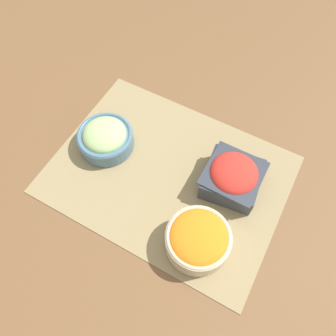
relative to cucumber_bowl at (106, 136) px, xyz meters
name	(u,v)px	position (x,y,z in m)	size (l,w,h in m)	color
ground_plane	(168,174)	(0.18, 0.00, -0.04)	(3.00, 3.00, 0.00)	brown
placemat	(168,174)	(0.18, 0.00, -0.03)	(0.57, 0.43, 0.00)	#937F56
cucumber_bowl	(106,136)	(0.00, 0.00, 0.00)	(0.14, 0.14, 0.07)	slate
tomato_bowl	(233,176)	(0.33, 0.04, 0.01)	(0.14, 0.14, 0.08)	#333842
carrot_bowl	(198,239)	(0.33, -0.13, 0.01)	(0.14, 0.14, 0.07)	beige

